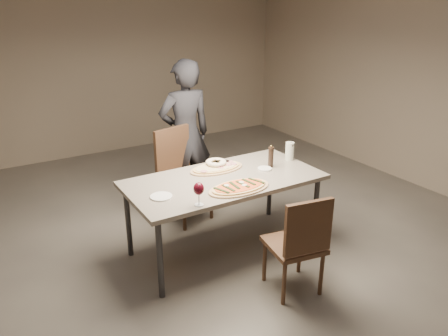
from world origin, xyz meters
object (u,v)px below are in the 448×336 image
pepper_mill_left (271,157)px  diner (185,134)px  zucchini_pizza (239,187)px  bread_basket (216,163)px  chair_near (300,241)px  ham_pizza (217,168)px  dining_table (224,184)px  chair_far (180,169)px  carafe (290,151)px

pepper_mill_left → diner: 1.18m
zucchini_pizza → diner: diner is taller
bread_basket → chair_near: chair_near is taller
zucchini_pizza → pepper_mill_left: 0.64m
pepper_mill_left → zucchini_pizza: bearing=-152.4°
chair_near → diner: (0.01, 2.03, 0.35)m
zucchini_pizza → pepper_mill_left: pepper_mill_left is taller
ham_pizza → chair_near: (0.10, -1.13, -0.27)m
dining_table → chair_far: (-0.04, 0.86, -0.13)m
diner → chair_far: bearing=54.5°
dining_table → zucchini_pizza: 0.29m
zucchini_pizza → bread_basket: 0.56m
carafe → bread_basket: bearing=165.6°
dining_table → zucchini_pizza: (-0.02, -0.28, 0.07)m
ham_pizza → carafe: 0.79m
pepper_mill_left → carafe: 0.30m
ham_pizza → diner: 0.92m
pepper_mill_left → chair_near: size_ratio=0.25×
dining_table → ham_pizza: size_ratio=3.26×
zucchini_pizza → chair_near: size_ratio=0.65×
chair_far → diner: diner is taller
zucchini_pizza → chair_far: size_ratio=0.58×
zucchini_pizza → ham_pizza: bearing=66.9°
bread_basket → diner: bearing=83.6°
zucchini_pizza → bread_basket: size_ratio=2.87×
dining_table → bread_basket: (0.07, 0.27, 0.10)m
chair_far → ham_pizza: bearing=85.2°
zucchini_pizza → dining_table: bearing=71.7°
dining_table → pepper_mill_left: (0.54, 0.01, 0.16)m
dining_table → pepper_mill_left: pepper_mill_left is taller
dining_table → ham_pizza: ham_pizza is taller
zucchini_pizza → carafe: (0.85, 0.36, 0.08)m
chair_far → pepper_mill_left: bearing=111.0°
bread_basket → chair_near: 1.21m
ham_pizza → zucchini_pizza: bearing=-117.6°
bread_basket → chair_near: size_ratio=0.23×
carafe → chair_far: (-0.87, 0.78, -0.28)m
zucchini_pizza → ham_pizza: (0.07, 0.51, -0.00)m
bread_basket → chair_far: size_ratio=0.20×
ham_pizza → chair_far: (-0.10, 0.63, -0.20)m
carafe → diner: bearing=122.0°
ham_pizza → pepper_mill_left: pepper_mill_left is taller
dining_table → chair_far: chair_far is taller
bread_basket → chair_far: bearing=101.1°
dining_table → diner: size_ratio=1.06×
dining_table → chair_far: size_ratio=1.79×
dining_table → chair_far: bearing=92.9°
chair_far → zucchini_pizza: bearing=77.7°
dining_table → carafe: 0.85m
carafe → pepper_mill_left: bearing=-167.3°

